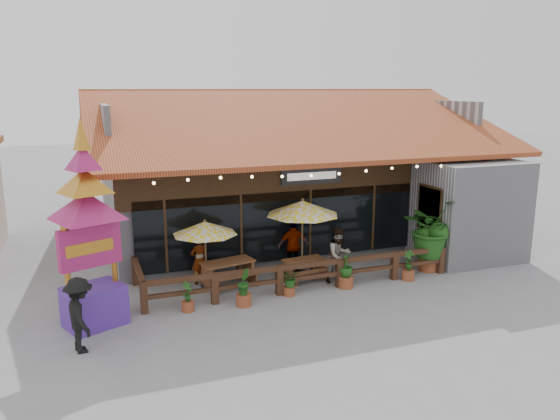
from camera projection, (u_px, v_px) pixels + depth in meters
name	position (u px, v px, depth m)	size (l,w,h in m)	color
ground	(346.00, 280.00, 17.83)	(100.00, 100.00, 0.00)	gray
restaurant_building	(283.00, 181.00, 23.49)	(15.50, 14.73, 6.09)	#AAAAAF
patio_railing	(284.00, 272.00, 16.70)	(10.00, 2.60, 0.92)	#432418
umbrella_left	(205.00, 228.00, 16.83)	(2.71, 2.71, 2.18)	brown
umbrella_right	(302.00, 208.00, 17.89)	(2.53, 2.53, 2.61)	brown
picnic_table_left	(228.00, 269.00, 17.28)	(1.89, 1.71, 0.79)	brown
picnic_table_right	(304.00, 265.00, 17.85)	(1.50, 1.33, 0.67)	brown
thai_sign_tower	(87.00, 211.00, 13.76)	(2.84, 2.84, 5.85)	#4E2895
tropical_plant	(430.00, 229.00, 18.45)	(2.37, 2.28, 2.54)	brown
diner_a	(200.00, 260.00, 17.33)	(0.57, 0.38, 1.58)	#3A2312
diner_b	(339.00, 255.00, 17.45)	(0.87, 0.68, 1.79)	#3A2312
diner_c	(294.00, 246.00, 18.53)	(1.04, 0.43, 1.78)	#3A2312
pedestrian	(80.00, 315.00, 12.81)	(1.18, 0.68, 1.83)	black
planter_a	(188.00, 299.00, 15.25)	(0.37, 0.36, 0.88)	brown
planter_b	(244.00, 290.00, 15.61)	(0.48, 0.51, 1.09)	brown
planter_c	(289.00, 281.00, 16.37)	(0.68, 0.66, 0.84)	brown
planter_d	(346.00, 271.00, 17.01)	(0.59, 0.59, 1.12)	brown
planter_e	(408.00, 268.00, 17.73)	(0.41, 0.43, 1.01)	brown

